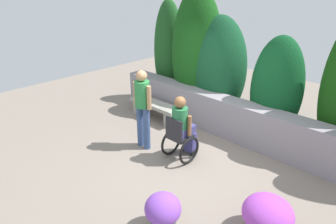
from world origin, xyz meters
The scene contains 8 objects.
ground_plane centered at (0.00, 0.00, 0.00)m, with size 13.67×13.67×0.00m, color gray.
stone_retaining_wall centered at (0.00, 1.48, 0.44)m, with size 6.50×0.45×0.88m, color gray.
hedge_backdrop centered at (0.13, 2.07, 1.43)m, with size 6.92×1.07×3.17m.
stone_bench centered at (-1.90, 0.93, 0.29)m, with size 1.51×0.41×0.44m.
person_in_wheelchair centered at (-0.18, 0.01, 0.62)m, with size 0.53×0.66×1.33m.
person_standing_companion centered at (-1.04, -0.22, 0.98)m, with size 0.49×0.30×1.69m.
flower_pot_purple_near centered at (1.96, -0.63, 0.31)m, with size 0.70×0.70×0.60m.
flower_pot_terracotta_by_wall centered at (0.88, -1.57, 0.31)m, with size 0.52×0.52×0.59m.
Camera 1 is at (3.14, -3.81, 3.25)m, focal length 31.47 mm.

